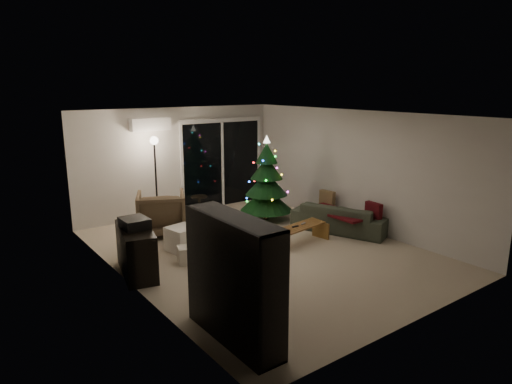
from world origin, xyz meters
TOP-DOWN VIEW (x-y plane):
  - room at (0.46, 1.49)m, footprint 6.50×7.51m
  - bookshelf at (-2.25, -2.19)m, footprint 0.69×1.59m
  - media_cabinet at (-2.25, 0.37)m, footprint 0.72×1.31m
  - stereo at (-2.25, 0.37)m, footprint 0.39×0.46m
  - armchair at (-1.04, 2.01)m, footprint 1.27×1.28m
  - ottoman at (-1.15, 0.89)m, footprint 0.58×0.58m
  - cardboard_box_a at (-1.33, 0.29)m, footprint 0.48×0.42m
  - cardboard_box_b at (-0.23, 1.46)m, footprint 0.44×0.40m
  - side_table at (0.24, 2.73)m, footprint 0.46×0.46m
  - floor_lamp at (-0.79, 2.76)m, footprint 0.30×0.30m
  - sofa at (2.05, -0.03)m, footprint 1.46×2.12m
  - sofa_throw at (1.95, -0.03)m, footprint 0.62×1.42m
  - cushion_a at (2.30, 0.62)m, footprint 0.15×0.39m
  - cushion_b at (2.30, -0.68)m, footprint 0.14×0.39m
  - coffee_table at (0.88, -0.11)m, footprint 1.17×0.56m
  - remote_a at (0.73, -0.11)m, footprint 0.14×0.04m
  - remote_b at (0.98, -0.06)m, footprint 0.14×0.08m
  - christmas_tree at (1.32, 1.56)m, footprint 1.52×1.52m

SIDE VIEW (x-z plane):
  - cardboard_box_b at x=-0.23m, z-range 0.00..0.25m
  - cardboard_box_a at x=-1.33m, z-range 0.00..0.29m
  - coffee_table at x=0.88m, z-range 0.00..0.36m
  - ottoman at x=-1.15m, z-range 0.00..0.45m
  - side_table at x=0.24m, z-range 0.00..0.47m
  - sofa at x=2.05m, z-range 0.00..0.58m
  - remote_a at x=0.73m, z-range 0.36..0.38m
  - remote_b at x=0.98m, z-range 0.36..0.38m
  - media_cabinet at x=-2.25m, z-range 0.00..0.77m
  - sofa_throw at x=1.95m, z-range 0.39..0.44m
  - armchair at x=-1.04m, z-range 0.00..0.88m
  - cushion_a at x=2.30m, z-range 0.33..0.71m
  - cushion_b at x=2.30m, z-range 0.33..0.71m
  - bookshelf at x=-2.25m, z-range 0.00..1.54m
  - stereo at x=-2.25m, z-range 0.77..0.94m
  - floor_lamp at x=-0.79m, z-range 0.00..1.87m
  - christmas_tree at x=1.32m, z-range 0.00..1.91m
  - room at x=0.46m, z-range -0.28..2.32m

